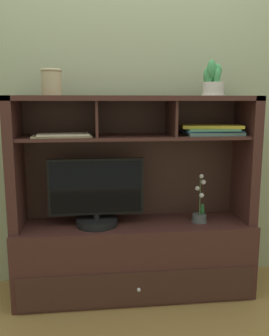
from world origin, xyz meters
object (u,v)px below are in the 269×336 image
Objects in this scene: tv_monitor at (96,197)px; potted_succulent at (213,81)px; magazine_stack_left at (212,130)px; ceramic_vase at (52,82)px; media_console at (134,234)px; magazine_stack_centre at (62,135)px; potted_orchid at (200,212)px.

tv_monitor is 2.71× the size of potted_succulent.
tv_monitor is 1.50× the size of magazine_stack_left.
tv_monitor is 0.75m from ceramic_vase.
magazine_stack_left reaches higher than tv_monitor.
potted_succulent is at bearing 0.36° from ceramic_vase.
magazine_stack_left is at bearing -5.03° from media_console.
magazine_stack_centre is at bearing -176.17° from tv_monitor.
magazine_stack_left is 0.93m from magazine_stack_centre.
magazine_stack_left is 1.10× the size of magazine_stack_centre.
potted_orchid is 0.81× the size of magazine_stack_left.
media_console is 4.24× the size of magazine_stack_centre.
media_console is 0.84m from magazine_stack_left.
media_console is 2.58× the size of tv_monitor.
potted_orchid is at bearing -7.30° from media_console.
magazine_stack_left reaches higher than potted_orchid.
tv_monitor is 3.80× the size of ceramic_vase.
potted_succulent is (0.49, -0.00, 0.99)m from media_console.
ceramic_vase reaches higher than magazine_stack_centre.
potted_succulent is at bearing 82.45° from magazine_stack_left.
tv_monitor is at bearing 3.83° from magazine_stack_centre.
ceramic_vase is (-0.25, 0.04, 0.70)m from tv_monitor.
potted_orchid is at bearing -2.74° from ceramic_vase.
magazine_stack_centre is at bearing -179.06° from magazine_stack_left.
media_console is 6.97× the size of potted_succulent.
potted_succulent is at bearing -0.44° from media_console.
potted_succulent is 1.40× the size of ceramic_vase.
tv_monitor is at bearing -7.96° from ceramic_vase.
potted_succulent is (0.74, 0.04, 0.71)m from tv_monitor.
potted_succulent reaches higher than magazine_stack_left.
potted_succulent is (0.93, 0.05, 0.32)m from magazine_stack_centre.
media_console is at bearing 172.70° from potted_orchid.
media_console is 0.80m from magazine_stack_centre.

